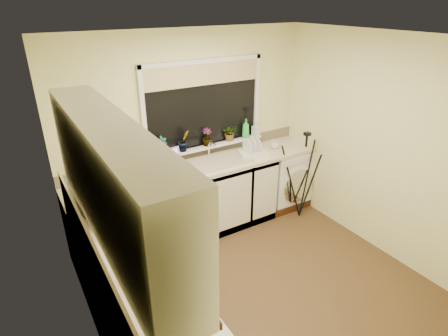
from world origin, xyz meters
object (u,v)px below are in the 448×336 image
plant_b (184,141)px  cup_left (162,308)px  steel_jar (135,272)px  microwave (100,199)px  kettle (120,220)px  laptop (171,168)px  tripod (303,176)px  washing_machine (284,176)px  plant_d (230,132)px  dish_rack (253,153)px  plant_a (163,146)px  soap_bottle_clear (256,129)px  cup_back (275,145)px  plant_c (207,137)px  soap_bottle_green (246,128)px

plant_b → cup_left: size_ratio=2.64×
steel_jar → microwave: microwave is taller
kettle → laptop: bearing=44.4°
tripod → cup_left: tripod is taller
laptop → kettle: size_ratio=1.85×
washing_machine → kettle: (-2.56, -0.83, 0.58)m
plant_d → tripod: bearing=-40.6°
laptop → microwave: size_ratio=0.80×
dish_rack → plant_a: plant_a is taller
dish_rack → steel_jar: size_ratio=3.10×
soap_bottle_clear → cup_back: (0.17, -0.21, -0.20)m
dish_rack → plant_c: (-0.52, 0.26, 0.24)m
steel_jar → plant_a: (0.94, 1.68, 0.21)m
plant_a → soap_bottle_green: size_ratio=0.94×
steel_jar → soap_bottle_green: (2.11, 1.68, 0.22)m
microwave → plant_c: bearing=-79.4°
plant_a → cup_left: bearing=-113.4°
dish_rack → microwave: 2.07m
dish_rack → plant_b: 0.92m
microwave → plant_d: bearing=-83.1°
washing_machine → steel_jar: 3.08m
dish_rack → steel_jar: bearing=-127.9°
plant_d → soap_bottle_clear: 0.39m
soap_bottle_green → plant_d: bearing=175.7°
dish_rack → plant_c: size_ratio=1.58×
kettle → steel_jar: 0.65m
dish_rack → plant_b: (-0.85, 0.25, 0.25)m
tripod → soap_bottle_clear: (-0.35, 0.61, 0.54)m
kettle → plant_b: plant_b is taller
soap_bottle_clear → plant_d: bearing=175.8°
washing_machine → soap_bottle_green: soap_bottle_green is taller
microwave → plant_a: plant_a is taller
washing_machine → plant_c: 1.36m
tripod → cup_left: size_ratio=12.32×
dish_rack → steel_jar: (-2.05, -1.42, 0.03)m
soap_bottle_clear → cup_left: bearing=-137.1°
plant_d → kettle: bearing=-149.4°
soap_bottle_clear → plant_b: bearing=179.6°
plant_b → soap_bottle_clear: bearing=-0.4°
plant_c → microwave: bearing=-156.4°
laptop → cup_back: bearing=-8.8°
steel_jar → washing_machine: bearing=29.0°
kettle → steel_jar: (-0.10, -0.64, -0.05)m
plant_a → plant_d: (0.94, 0.02, -0.01)m
washing_machine → microwave: bearing=-168.3°
soap_bottle_green → plant_c: bearing=179.3°
steel_jar → plant_d: plant_d is taller
washing_machine → plant_a: size_ratio=3.59×
microwave → plant_b: plant_b is taller
plant_b → kettle: bearing=-137.2°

